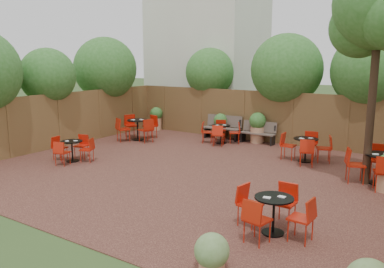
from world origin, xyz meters
The scene contains 12 objects.
ground centered at (0.00, 0.00, 0.00)m, with size 80.00×80.00×0.00m, color #354F23.
courtyard_paving centered at (0.00, 0.00, 0.01)m, with size 12.00×10.00×0.02m, color #361B16.
fence_back centered at (0.00, 5.00, 1.00)m, with size 12.00×0.08×2.00m, color #4F341D.
fence_left centered at (-6.00, 0.00, 1.00)m, with size 0.08×10.00×2.00m, color #4F341D.
neighbour_building centered at (-4.50, 8.00, 4.00)m, with size 5.00×4.00×8.00m, color beige.
overhang_foliage centered at (-1.94, 2.88, 2.77)m, with size 15.71×11.07×2.77m.
courtyard_tree centered at (4.28, 1.50, 4.36)m, with size 2.50×2.40×5.66m.
park_bench_left centered at (-1.71, 4.63, 0.51)m, with size 1.56×0.57×0.95m.
park_bench_right centered at (-0.15, 4.62, 0.45)m, with size 1.37×0.47×0.84m.
bistro_tables centered at (0.24, 1.38, 0.46)m, with size 10.73×7.98×0.94m.
planters centered at (-0.90, 4.05, 0.60)m, with size 10.59×4.16×1.18m.
low_shrubs centered at (4.83, -3.36, 0.33)m, with size 3.09×4.22×0.69m.
Camera 1 is at (6.06, -9.42, 3.28)m, focal length 37.51 mm.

